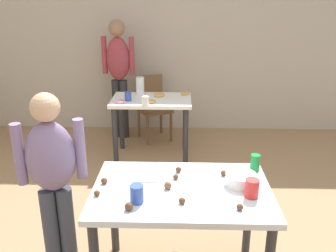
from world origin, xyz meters
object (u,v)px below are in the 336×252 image
at_px(person_adult_far, 119,68).
at_px(mixing_bowl, 241,179).
at_px(chair_far_table, 152,103).
at_px(dining_table_near, 181,202).
at_px(pitcher_far, 140,86).
at_px(person_girl_near, 53,174).
at_px(dining_table_far, 152,109).
at_px(soda_can, 255,163).

xyz_separation_m(person_adult_far, mixing_bowl, (1.22, -2.74, -0.19)).
bearing_deg(chair_far_table, dining_table_near, -82.07).
bearing_deg(mixing_bowl, pitcher_far, 111.50).
height_order(person_girl_near, mixing_bowl, person_girl_near).
bearing_deg(dining_table_far, dining_table_near, -80.67).
xyz_separation_m(dining_table_far, person_adult_far, (-0.49, 0.67, 0.36)).
bearing_deg(chair_far_table, person_girl_near, -99.72).
bearing_deg(dining_table_near, mixing_bowl, 8.70).
distance_m(chair_far_table, mixing_bowl, 2.85).
bearing_deg(dining_table_far, person_girl_near, -103.74).
bearing_deg(chair_far_table, dining_table_far, -86.65).
xyz_separation_m(dining_table_near, chair_far_table, (-0.39, 2.79, -0.15)).
relative_size(mixing_bowl, soda_can, 1.67).
relative_size(dining_table_far, person_adult_far, 0.58).
bearing_deg(soda_can, mixing_bowl, -122.00).
bearing_deg(person_adult_far, dining_table_near, -73.40).
relative_size(dining_table_far, chair_far_table, 1.08).
bearing_deg(dining_table_near, soda_can, 27.16).
distance_m(person_girl_near, soda_can, 1.39).
xyz_separation_m(soda_can, pitcher_far, (-1.02, 2.05, 0.05)).
bearing_deg(dining_table_far, soda_can, -65.04).
xyz_separation_m(dining_table_near, dining_table_far, (-0.35, 2.13, -0.03)).
height_order(person_adult_far, pitcher_far, person_adult_far).
xyz_separation_m(dining_table_near, person_adult_far, (-0.83, 2.80, 0.33)).
relative_size(person_adult_far, mixing_bowl, 7.93).
distance_m(dining_table_near, dining_table_far, 2.16).
bearing_deg(soda_can, dining_table_far, 114.96).
distance_m(dining_table_far, mixing_bowl, 2.20).
xyz_separation_m(person_girl_near, soda_can, (1.37, 0.20, 0.01)).
relative_size(person_girl_near, pitcher_far, 6.23).
height_order(dining_table_near, soda_can, soda_can).
bearing_deg(chair_far_table, soda_can, -70.25).
bearing_deg(person_adult_far, mixing_bowl, -65.95).
bearing_deg(dining_table_far, chair_far_table, 93.35).
height_order(chair_far_table, soda_can, soda_can).
distance_m(dining_table_near, pitcher_far, 2.38).
distance_m(person_adult_far, pitcher_far, 0.60).
distance_m(dining_table_far, person_girl_near, 2.14).
xyz_separation_m(chair_far_table, pitcher_far, (-0.11, -0.47, 0.36)).
bearing_deg(person_girl_near, person_adult_far, 89.58).
distance_m(soda_can, pitcher_far, 2.29).
bearing_deg(pitcher_far, soda_can, -63.60).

